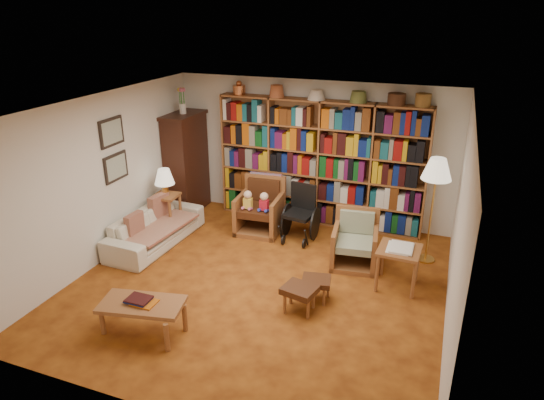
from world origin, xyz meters
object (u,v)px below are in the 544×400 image
at_px(coffee_table, 142,306).
at_px(floor_lamp, 437,173).
at_px(side_table_papers, 399,255).
at_px(footstool_a, 299,292).
at_px(side_table_lamp, 167,204).
at_px(sofa, 155,228).
at_px(wheelchair, 301,214).
at_px(footstool_b, 316,282).
at_px(armchair_sage, 356,243).
at_px(armchair_leather, 262,209).

bearing_deg(coffee_table, floor_lamp, 45.06).
height_order(side_table_papers, footstool_a, side_table_papers).
bearing_deg(side_table_lamp, floor_lamp, 5.95).
relative_size(sofa, wheelchair, 2.04).
bearing_deg(footstool_a, side_table_lamp, 152.30).
bearing_deg(coffee_table, footstool_b, 38.93).
xyz_separation_m(armchair_sage, coffee_table, (-2.02, -2.59, 0.05)).
bearing_deg(wheelchair, armchair_leather, 174.26).
bearing_deg(footstool_b, coffee_table, -141.07).
distance_m(wheelchair, footstool_a, 2.15).
distance_m(sofa, armchair_sage, 3.23).
xyz_separation_m(footstool_b, coffee_table, (-1.74, -1.40, 0.10)).
bearing_deg(footstool_b, footstool_a, -111.35).
bearing_deg(sofa, armchair_leather, -48.74).
distance_m(sofa, footstool_b, 2.98).
bearing_deg(wheelchair, side_table_lamp, -166.61).
bearing_deg(side_table_papers, footstool_b, -143.54).
bearing_deg(side_table_lamp, sofa, -79.36).
height_order(sofa, coffee_table, sofa).
relative_size(footstool_a, coffee_table, 0.45).
bearing_deg(sofa, coffee_table, -147.85).
distance_m(armchair_sage, coffee_table, 3.28).
xyz_separation_m(sofa, footstool_a, (2.78, -0.98, 0.01)).
relative_size(floor_lamp, side_table_papers, 2.66).
xyz_separation_m(armchair_sage, side_table_papers, (0.68, -0.47, 0.18)).
relative_size(sofa, armchair_leather, 2.00).
relative_size(armchair_leather, floor_lamp, 0.57).
xyz_separation_m(floor_lamp, footstool_a, (-1.42, -1.96, -1.13)).
height_order(armchair_sage, floor_lamp, floor_lamp).
height_order(side_table_lamp, coffee_table, side_table_lamp).
height_order(footstool_a, footstool_b, footstool_a).
distance_m(side_table_papers, footstool_b, 1.22).
height_order(armchair_leather, side_table_papers, armchair_leather).
height_order(wheelchair, floor_lamp, floor_lamp).
distance_m(sofa, side_table_papers, 3.88).
distance_m(armchair_leather, coffee_table, 3.20).
bearing_deg(side_table_papers, floor_lamp, 70.28).
height_order(floor_lamp, coffee_table, floor_lamp).
xyz_separation_m(wheelchair, coffee_table, (-0.98, -3.12, -0.06)).
xyz_separation_m(sofa, coffee_table, (1.17, -2.05, 0.09)).
relative_size(sofa, armchair_sage, 2.27).
height_order(sofa, wheelchair, wheelchair).
height_order(side_table_lamp, floor_lamp, floor_lamp).
distance_m(sofa, footstool_a, 2.95).
height_order(side_table_lamp, footstool_a, side_table_lamp).
bearing_deg(floor_lamp, wheelchair, 177.55).
relative_size(side_table_lamp, footstool_b, 1.54).
xyz_separation_m(sofa, footstool_b, (2.91, -0.65, -0.02)).
height_order(wheelchair, footstool_a, wheelchair).
xyz_separation_m(armchair_leather, coffee_table, (-0.24, -3.19, -0.02)).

